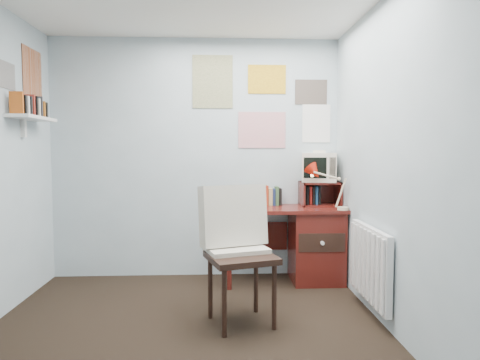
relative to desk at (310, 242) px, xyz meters
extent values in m
plane|color=black|center=(-1.17, -1.48, -0.41)|extent=(3.50, 3.50, 0.00)
cube|color=silver|center=(-1.17, 0.27, 0.84)|extent=(3.00, 0.02, 2.50)
cube|color=silver|center=(0.33, -1.48, 0.84)|extent=(0.02, 3.50, 2.50)
cube|color=#591914|center=(-0.27, 0.00, 0.34)|extent=(1.20, 0.55, 0.03)
cube|color=#591914|center=(0.06, 0.00, -0.04)|extent=(0.50, 0.50, 0.72)
cylinder|color=#591914|center=(-0.83, -0.24, -0.04)|extent=(0.04, 0.04, 0.72)
cylinder|color=#591914|center=(-0.83, 0.23, -0.04)|extent=(0.04, 0.04, 0.72)
cube|color=#591914|center=(-0.52, 0.25, 0.01)|extent=(0.64, 0.02, 0.30)
cube|color=black|center=(-0.76, -1.05, 0.11)|extent=(0.65, 0.64, 1.03)
cube|color=red|center=(0.27, -0.22, 0.55)|extent=(0.34, 0.31, 0.40)
cube|color=#591914|center=(0.12, 0.11, 0.48)|extent=(0.40, 0.30, 0.25)
cube|color=beige|center=(0.11, 0.13, 0.77)|extent=(0.40, 0.38, 0.33)
cube|color=#591914|center=(-0.51, 0.18, 0.46)|extent=(0.60, 0.14, 0.22)
cube|color=white|center=(0.29, -0.93, 0.01)|extent=(0.09, 0.80, 0.60)
cube|color=white|center=(-2.57, -0.38, 1.21)|extent=(0.20, 0.62, 0.24)
cube|color=white|center=(-0.47, 0.26, 1.44)|extent=(1.20, 0.01, 0.90)
cube|color=white|center=(-2.67, -0.38, 1.59)|extent=(0.01, 0.70, 0.60)
camera|label=1|loc=(-0.93, -4.26, 0.93)|focal=32.00mm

